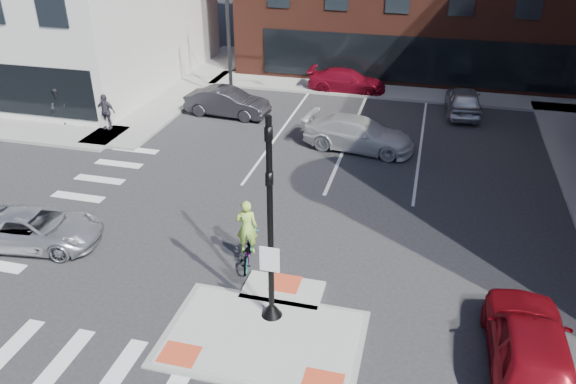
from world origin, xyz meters
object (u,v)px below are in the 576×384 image
(white_pickup, at_px, (359,134))
(cyclist, at_px, (247,243))
(silver_suv, at_px, (35,228))
(bg_car_dark, at_px, (227,102))
(red_sedan, at_px, (531,348))
(bg_car_silver, at_px, (464,101))
(pedestrian_b, at_px, (106,112))
(pedestrian_a, at_px, (59,106))
(bg_car_red, at_px, (347,81))

(white_pickup, xyz_separation_m, cyclist, (-2.12, -10.20, 0.03))
(silver_suv, height_order, bg_car_dark, bg_car_dark)
(red_sedan, relative_size, white_pickup, 0.96)
(bg_car_silver, bearing_deg, silver_suv, 46.82)
(silver_suv, bearing_deg, white_pickup, -48.62)
(white_pickup, bearing_deg, pedestrian_b, 101.99)
(red_sedan, height_order, pedestrian_a, pedestrian_a)
(silver_suv, height_order, white_pickup, white_pickup)
(bg_car_silver, relative_size, bg_car_red, 0.94)
(red_sedan, height_order, pedestrian_b, pedestrian_b)
(pedestrian_a, bearing_deg, bg_car_dark, 39.47)
(bg_car_silver, distance_m, bg_car_red, 7.15)
(white_pickup, relative_size, cyclist, 2.24)
(silver_suv, distance_m, bg_car_silver, 22.38)
(bg_car_dark, relative_size, bg_car_red, 0.97)
(silver_suv, xyz_separation_m, cyclist, (7.37, 0.76, 0.15))
(bg_car_dark, xyz_separation_m, bg_car_red, (5.58, 5.79, -0.07))
(red_sedan, distance_m, bg_car_dark, 20.81)
(bg_car_red, distance_m, cyclist, 18.70)
(bg_car_red, bearing_deg, bg_car_dark, 136.67)
(red_sedan, height_order, bg_car_red, red_sedan)
(cyclist, height_order, pedestrian_a, cyclist)
(pedestrian_a, distance_m, pedestrian_b, 2.66)
(bg_car_silver, bearing_deg, pedestrian_b, 19.11)
(silver_suv, distance_m, pedestrian_a, 11.53)
(bg_car_silver, distance_m, pedestrian_a, 21.38)
(cyclist, height_order, pedestrian_b, cyclist)
(white_pickup, distance_m, cyclist, 10.42)
(cyclist, bearing_deg, silver_suv, -5.62)
(red_sedan, xyz_separation_m, bg_car_silver, (-1.29, 19.22, -0.10))
(silver_suv, distance_m, red_sedan, 15.75)
(bg_car_red, bearing_deg, bg_car_silver, -107.97)
(bg_car_dark, bearing_deg, white_pickup, -105.36)
(cyclist, xyz_separation_m, pedestrian_b, (-10.50, 9.20, 0.27))
(cyclist, bearing_deg, bg_car_dark, -78.83)
(red_sedan, relative_size, cyclist, 2.14)
(pedestrian_a, bearing_deg, red_sedan, -15.34)
(white_pickup, relative_size, bg_car_dark, 1.14)
(bg_car_dark, height_order, cyclist, cyclist)
(silver_suv, height_order, bg_car_red, bg_car_red)
(white_pickup, height_order, cyclist, cyclist)
(silver_suv, height_order, pedestrian_b, pedestrian_b)
(bg_car_silver, height_order, cyclist, cyclist)
(white_pickup, distance_m, pedestrian_a, 15.32)
(bg_car_silver, bearing_deg, pedestrian_a, 16.39)
(silver_suv, relative_size, bg_car_silver, 1.04)
(bg_car_dark, xyz_separation_m, pedestrian_b, (-5.10, -3.71, 0.30))
(red_sedan, bearing_deg, bg_car_red, -70.17)
(pedestrian_a, bearing_deg, white_pickup, 17.67)
(bg_car_silver, bearing_deg, red_sedan, 90.49)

